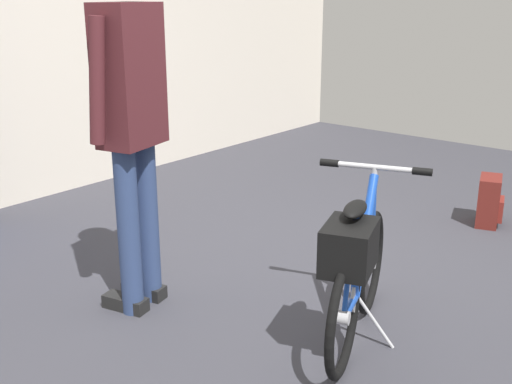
% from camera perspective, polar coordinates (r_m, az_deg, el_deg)
% --- Properties ---
extents(ground_plane, '(8.01, 8.01, 0.00)m').
position_cam_1_polar(ground_plane, '(3.54, 2.40, -8.59)').
color(ground_plane, '#38383F').
extents(folding_bike_foreground, '(1.08, 0.56, 0.80)m').
position_cam_1_polar(folding_bike_foreground, '(2.86, 9.06, -7.00)').
color(folding_bike_foreground, black).
rests_on(folding_bike_foreground, ground_plane).
extents(visitor_near_wall, '(0.52, 0.33, 1.77)m').
position_cam_1_polar(visitor_near_wall, '(3.07, -11.26, 7.32)').
color(visitor_near_wall, navy).
rests_on(visitor_near_wall, ground_plane).
extents(backpack_on_floor, '(0.29, 0.23, 0.34)m').
position_cam_1_polar(backpack_on_floor, '(4.69, 20.36, -0.80)').
color(backpack_on_floor, maroon).
rests_on(backpack_on_floor, ground_plane).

